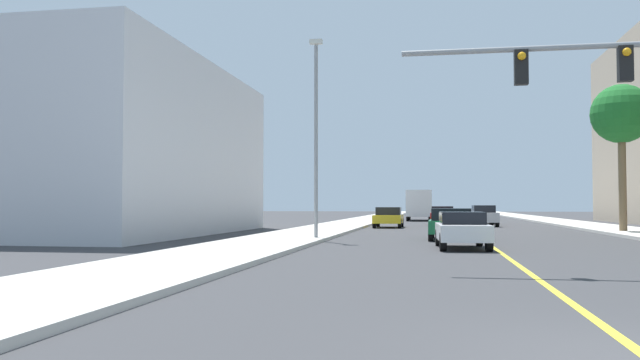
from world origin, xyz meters
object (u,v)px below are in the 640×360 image
(palm_far, at_px, (621,116))
(car_green, at_px, (451,223))
(car_gray, at_px, (482,215))
(car_white, at_px, (462,229))
(car_yellow, at_px, (389,217))
(car_silver, at_px, (483,216))
(street_lamp, at_px, (316,128))
(delivery_truck, at_px, (419,204))
(car_red, at_px, (442,216))

(palm_far, xyz_separation_m, car_green, (-9.47, -7.86, -5.75))
(car_gray, relative_size, car_white, 1.01)
(car_yellow, height_order, car_silver, car_silver)
(car_yellow, bearing_deg, car_gray, -125.87)
(street_lamp, relative_size, car_yellow, 2.16)
(car_yellow, relative_size, car_white, 1.02)
(street_lamp, distance_m, delivery_truck, 36.35)
(car_gray, bearing_deg, car_yellow, -123.29)
(palm_far, height_order, car_yellow, palm_far)
(street_lamp, xyz_separation_m, car_yellow, (2.04, 16.63, -4.24))
(palm_far, height_order, car_white, palm_far)
(car_yellow, bearing_deg, car_green, 104.72)
(street_lamp, height_order, car_white, street_lamp)
(car_yellow, height_order, car_gray, car_yellow)
(car_yellow, xyz_separation_m, car_green, (3.82, -14.71, 0.02))
(car_yellow, bearing_deg, delivery_truck, -94.81)
(palm_far, relative_size, car_red, 2.12)
(palm_far, bearing_deg, car_yellow, 152.74)
(car_red, distance_m, delivery_truck, 14.06)
(palm_far, xyz_separation_m, car_red, (-9.57, 12.33, -5.76))
(car_gray, height_order, delivery_truck, delivery_truck)
(car_yellow, xyz_separation_m, car_red, (3.73, 5.48, 0.01))
(car_yellow, height_order, car_green, car_green)
(street_lamp, bearing_deg, car_yellow, 82.99)
(car_red, bearing_deg, car_white, -88.89)
(street_lamp, bearing_deg, car_red, 75.37)
(car_red, height_order, car_gray, car_red)
(car_green, distance_m, delivery_truck, 34.15)
(car_yellow, height_order, delivery_truck, delivery_truck)
(palm_far, height_order, car_gray, palm_far)
(palm_far, bearing_deg, car_red, 127.81)
(car_silver, xyz_separation_m, delivery_truck, (-4.96, 15.74, 0.81))
(street_lamp, xyz_separation_m, car_silver, (8.69, 20.25, -4.19))
(palm_far, bearing_deg, car_white, -123.90)
(car_white, bearing_deg, car_green, 89.61)
(street_lamp, bearing_deg, car_white, -33.05)
(palm_far, height_order, car_silver, palm_far)
(car_gray, relative_size, car_silver, 0.95)
(car_gray, xyz_separation_m, car_white, (-2.92, -30.19, -0.02))
(car_gray, bearing_deg, car_green, -94.65)
(car_gray, bearing_deg, car_silver, -90.44)
(car_red, relative_size, car_gray, 0.95)
(palm_far, relative_size, car_white, 2.03)
(car_silver, distance_m, car_white, 24.36)
(car_red, distance_m, car_white, 26.08)
(car_gray, distance_m, car_white, 30.33)
(car_red, xyz_separation_m, car_gray, (3.25, 4.11, -0.01))
(car_yellow, distance_m, car_green, 15.20)
(car_red, height_order, car_green, car_red)
(car_gray, relative_size, delivery_truck, 0.51)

